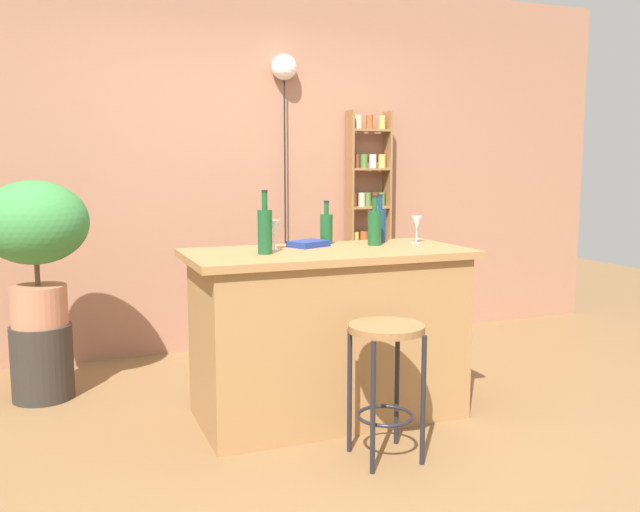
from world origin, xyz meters
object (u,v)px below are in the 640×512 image
at_px(potted_plant, 35,233).
at_px(bottle_olive_oil, 380,224).
at_px(bottle_wine_red, 326,228).
at_px(bar_stool, 386,358).
at_px(wine_glass_center, 274,229).
at_px(spice_shelf, 368,227).
at_px(cookbook, 308,244).
at_px(plant_stool, 42,362).
at_px(wine_glass_left, 417,224).
at_px(pendant_globe_light, 284,73).
at_px(bottle_soda_blue, 375,226).
at_px(bottle_sauce_amber, 265,230).

bearing_deg(potted_plant, bottle_olive_oil, -18.73).
bearing_deg(bottle_wine_red, bottle_olive_oil, -9.03).
distance_m(bar_stool, wine_glass_center, 0.99).
xyz_separation_m(spice_shelf, cookbook, (-1.01, -1.33, 0.05)).
bearing_deg(plant_stool, spice_shelf, 14.16).
relative_size(bottle_olive_oil, wine_glass_left, 1.76).
distance_m(bottle_wine_red, wine_glass_center, 0.41).
relative_size(bottle_olive_oil, pendant_globe_light, 0.13).
height_order(wine_glass_left, wine_glass_center, same).
xyz_separation_m(bottle_soda_blue, bottle_sauce_amber, (-0.71, -0.14, 0.02)).
bearing_deg(pendant_globe_light, bar_stool, -96.04).
bearing_deg(bottle_olive_oil, bar_stool, -114.37).
bearing_deg(bottle_sauce_amber, bottle_soda_blue, 11.05).
distance_m(spice_shelf, bottle_soda_blue, 1.55).
distance_m(potted_plant, bottle_soda_blue, 2.00).
distance_m(spice_shelf, potted_plant, 2.55).
bearing_deg(plant_stool, potted_plant, 0.00).
xyz_separation_m(plant_stool, wine_glass_center, (1.23, -0.77, 0.83)).
distance_m(spice_shelf, wine_glass_left, 1.46).
distance_m(bottle_sauce_amber, cookbook, 0.40).
xyz_separation_m(bottle_wine_red, bottle_sauce_amber, (-0.47, -0.31, 0.03)).
height_order(bottle_wine_red, bottle_olive_oil, bottle_olive_oil).
relative_size(bottle_soda_blue, bottle_olive_oil, 1.01).
height_order(potted_plant, bottle_soda_blue, potted_plant).
relative_size(bottle_wine_red, cookbook, 1.22).
height_order(potted_plant, wine_glass_left, potted_plant).
height_order(cookbook, pendant_globe_light, pendant_globe_light).
bearing_deg(bar_stool, potted_plant, 135.45).
xyz_separation_m(wine_glass_center, pendant_globe_light, (0.54, 1.42, 1.03)).
distance_m(bar_stool, potted_plant, 2.23).
xyz_separation_m(spice_shelf, bottle_olive_oil, (-0.53, -1.28, 0.15)).
height_order(spice_shelf, cookbook, spice_shelf).
relative_size(plant_stool, pendant_globe_light, 0.20).
distance_m(potted_plant, wine_glass_left, 2.26).
relative_size(bottle_wine_red, bottle_soda_blue, 0.88).
relative_size(bottle_sauce_amber, pendant_globe_light, 0.15).
bearing_deg(potted_plant, bottle_sauce_amber, -39.04).
bearing_deg(bottle_olive_oil, spice_shelf, 67.38).
distance_m(wine_glass_left, cookbook, 0.67).
bearing_deg(spice_shelf, bottle_sauce_amber, -130.91).
bearing_deg(bottle_sauce_amber, wine_glass_center, 57.22).
bearing_deg(bottle_soda_blue, bottle_sauce_amber, -168.95).
bearing_deg(cookbook, bottle_olive_oil, -18.07).
bearing_deg(pendant_globe_light, bottle_olive_oil, -82.99).
xyz_separation_m(bar_stool, wine_glass_left, (0.57, 0.74, 0.56)).
bearing_deg(bottle_soda_blue, wine_glass_center, 178.79).
relative_size(potted_plant, bottle_sauce_amber, 2.59).
relative_size(bar_stool, pendant_globe_light, 0.30).
bearing_deg(bottle_soda_blue, plant_stool, 156.98).
distance_m(wine_glass_center, pendant_globe_light, 1.84).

